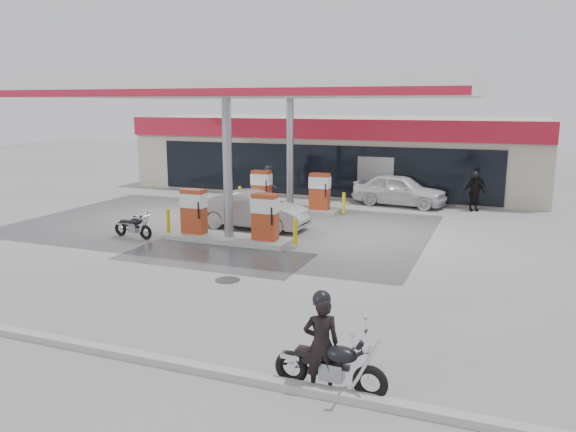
% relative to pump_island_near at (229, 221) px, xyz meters
% --- Properties ---
extents(ground, '(90.00, 90.00, 0.00)m').
position_rel_pump_island_near_xyz_m(ground, '(0.00, -2.00, -0.71)').
color(ground, gray).
rests_on(ground, ground).
extents(wet_patch, '(6.00, 3.00, 0.00)m').
position_rel_pump_island_near_xyz_m(wet_patch, '(0.50, -2.00, -0.71)').
color(wet_patch, '#4C4C4F').
rests_on(wet_patch, ground).
extents(drain_cover, '(0.70, 0.70, 0.01)m').
position_rel_pump_island_near_xyz_m(drain_cover, '(2.00, -4.00, -0.71)').
color(drain_cover, '#38383A').
rests_on(drain_cover, ground).
extents(kerb, '(28.00, 0.25, 0.15)m').
position_rel_pump_island_near_xyz_m(kerb, '(0.00, -9.00, -0.64)').
color(kerb, gray).
rests_on(kerb, ground).
extents(store_building, '(22.00, 8.22, 4.00)m').
position_rel_pump_island_near_xyz_m(store_building, '(0.01, 13.94, 1.30)').
color(store_building, '#BFB2A0').
rests_on(store_building, ground).
extents(canopy, '(16.00, 10.02, 5.51)m').
position_rel_pump_island_near_xyz_m(canopy, '(0.00, 3.00, 4.56)').
color(canopy, silver).
rests_on(canopy, ground).
extents(pump_island_near, '(5.14, 1.30, 1.78)m').
position_rel_pump_island_near_xyz_m(pump_island_near, '(0.00, 0.00, 0.00)').
color(pump_island_near, '#9E9E99').
rests_on(pump_island_near, ground).
extents(pump_island_far, '(5.14, 1.30, 1.78)m').
position_rel_pump_island_near_xyz_m(pump_island_far, '(0.00, 6.00, 0.00)').
color(pump_island_far, '#9E9E99').
rests_on(pump_island_far, ground).
extents(main_motorcycle, '(2.02, 0.77, 1.03)m').
position_rel_pump_island_near_xyz_m(main_motorcycle, '(6.46, -8.80, -0.25)').
color(main_motorcycle, black).
rests_on(main_motorcycle, ground).
extents(biker_main, '(0.72, 0.62, 1.68)m').
position_rel_pump_island_near_xyz_m(biker_main, '(6.26, -8.80, 0.13)').
color(biker_main, black).
rests_on(biker_main, ground).
extents(parked_motorcycle, '(1.75, 0.67, 0.90)m').
position_rel_pump_island_near_xyz_m(parked_motorcycle, '(-3.45, -0.80, -0.31)').
color(parked_motorcycle, black).
rests_on(parked_motorcycle, ground).
extents(sedan_white, '(4.60, 2.36, 1.50)m').
position_rel_pump_island_near_xyz_m(sedan_white, '(4.34, 9.20, 0.04)').
color(sedan_white, silver).
rests_on(sedan_white, ground).
extents(attendant, '(0.99, 1.11, 1.90)m').
position_rel_pump_island_near_xyz_m(attendant, '(-1.44, 7.00, 0.24)').
color(attendant, '#525357').
rests_on(attendant, ground).
extents(hatchback_silver, '(4.39, 1.65, 1.43)m').
position_rel_pump_island_near_xyz_m(hatchback_silver, '(-0.08, 2.20, 0.01)').
color(hatchback_silver, '#9B9EA3').
rests_on(hatchback_silver, ground).
extents(parked_car_left, '(4.90, 2.42, 1.37)m').
position_rel_pump_island_near_xyz_m(parked_car_left, '(-4.50, 12.00, -0.03)').
color(parked_car_left, black).
rests_on(parked_car_left, ground).
extents(biker_walking, '(1.08, 0.81, 1.70)m').
position_rel_pump_island_near_xyz_m(biker_walking, '(7.70, 9.06, 0.14)').
color(biker_walking, black).
rests_on(biker_walking, ground).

